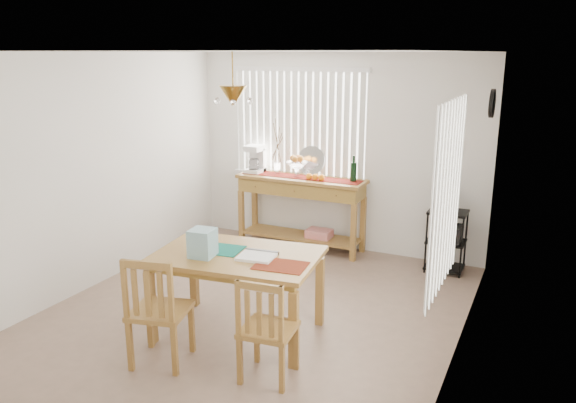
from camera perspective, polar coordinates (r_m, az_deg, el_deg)
The scene contains 10 objects.
ground at distance 5.95m, azimuth -3.22°, elevation -11.01°, with size 4.00×4.50×0.01m, color gray.
room_shell at distance 5.44m, azimuth -3.37°, elevation 5.35°, with size 4.20×4.70×2.70m.
sideboard at distance 7.53m, azimuth 1.40°, elevation 0.65°, with size 1.75×0.49×0.98m.
sideboard_items at distance 7.58m, azimuth -0.55°, elevation 3.83°, with size 1.66×0.42×0.75m.
wire_cart at distance 7.04m, azimuth 15.80°, elevation -3.31°, with size 0.45×0.36×0.76m.
cart_items at distance 6.93m, azimuth 16.07°, elevation 0.24°, with size 0.18×0.22×0.31m.
dining_table at distance 5.23m, azimuth -5.17°, elevation -6.25°, with size 1.60×1.14×0.80m.
table_items at distance 5.12m, azimuth -7.29°, elevation -4.57°, with size 1.20×0.52×0.26m.
chair_left at distance 4.92m, azimuth -13.08°, elevation -10.79°, with size 0.56×0.56×1.00m.
chair_right at distance 4.61m, azimuth -2.18°, elevation -12.90°, with size 0.46×0.46×0.91m.
Camera 1 is at (2.60, -4.68, 2.59)m, focal length 35.00 mm.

